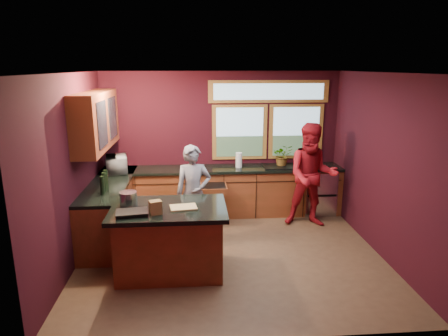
{
  "coord_description": "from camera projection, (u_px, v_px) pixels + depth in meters",
  "views": [
    {
      "loc": [
        -0.54,
        -5.57,
        2.79
      ],
      "look_at": [
        -0.07,
        0.4,
        1.25
      ],
      "focal_mm": 32.0,
      "sensor_mm": 36.0,
      "label": 1
    }
  ],
  "objects": [
    {
      "name": "paper_bag",
      "position": [
        155.0,
        207.0,
        5.09
      ],
      "size": [
        0.18,
        0.16,
        0.18
      ],
      "primitive_type": "cube",
      "rotation": [
        0.0,
        0.0,
        0.32
      ],
      "color": "brown",
      "rests_on": "island"
    },
    {
      "name": "stock_pot",
      "position": [
        129.0,
        198.0,
        5.45
      ],
      "size": [
        0.24,
        0.24,
        0.18
      ],
      "primitive_type": "cylinder",
      "color": "#AEAEB2",
      "rests_on": "island"
    },
    {
      "name": "black_tray",
      "position": [
        132.0,
        213.0,
        5.09
      ],
      "size": [
        0.44,
        0.33,
        0.05
      ],
      "primitive_type": "cube",
      "rotation": [
        0.0,
        0.0,
        0.14
      ],
      "color": "black",
      "rests_on": "island"
    },
    {
      "name": "room_shell",
      "position": [
        189.0,
        135.0,
        5.93
      ],
      "size": [
        4.52,
        4.02,
        2.71
      ],
      "color": "black",
      "rests_on": "ground"
    },
    {
      "name": "potted_plant",
      "position": [
        283.0,
        155.0,
        7.6
      ],
      "size": [
        0.37,
        0.32,
        0.41
      ],
      "primitive_type": "imported",
      "color": "#999999",
      "rests_on": "back_counter"
    },
    {
      "name": "back_counter",
      "position": [
        233.0,
        191.0,
        7.65
      ],
      "size": [
        4.5,
        0.64,
        0.93
      ],
      "color": "#582E14",
      "rests_on": "floor"
    },
    {
      "name": "left_counter",
      "position": [
        110.0,
        209.0,
        6.67
      ],
      "size": [
        0.64,
        2.3,
        0.93
      ],
      "color": "#582E14",
      "rests_on": "floor"
    },
    {
      "name": "microwave",
      "position": [
        117.0,
        164.0,
        7.15
      ],
      "size": [
        0.46,
        0.6,
        0.3
      ],
      "primitive_type": "imported",
      "rotation": [
        0.0,
        0.0,
        1.77
      ],
      "color": "#999999",
      "rests_on": "left_counter"
    },
    {
      "name": "paper_towel",
      "position": [
        239.0,
        160.0,
        7.51
      ],
      "size": [
        0.12,
        0.12,
        0.28
      ],
      "primitive_type": "cylinder",
      "color": "silver",
      "rests_on": "back_counter"
    },
    {
      "name": "person_grey",
      "position": [
        193.0,
        193.0,
        6.45
      ],
      "size": [
        0.61,
        0.43,
        1.58
      ],
      "primitive_type": "imported",
      "rotation": [
        0.0,
        0.0,
        0.09
      ],
      "color": "slate",
      "rests_on": "floor"
    },
    {
      "name": "cutting_board",
      "position": [
        183.0,
        207.0,
        5.33
      ],
      "size": [
        0.38,
        0.3,
        0.02
      ],
      "primitive_type": "cube",
      "rotation": [
        0.0,
        0.0,
        0.15
      ],
      "color": "tan",
      "rests_on": "island"
    },
    {
      "name": "island",
      "position": [
        170.0,
        239.0,
        5.48
      ],
      "size": [
        1.55,
        1.05,
        0.95
      ],
      "color": "#582E14",
      "rests_on": "floor"
    },
    {
      "name": "person_red",
      "position": [
        312.0,
        176.0,
        7.0
      ],
      "size": [
        1.0,
        0.84,
        1.85
      ],
      "primitive_type": "imported",
      "rotation": [
        0.0,
        0.0,
        -0.17
      ],
      "color": "maroon",
      "rests_on": "floor"
    },
    {
      "name": "floor",
      "position": [
        231.0,
        254.0,
        6.11
      ],
      "size": [
        4.5,
        4.5,
        0.0
      ],
      "primitive_type": "plane",
      "color": "brown",
      "rests_on": "ground"
    }
  ]
}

